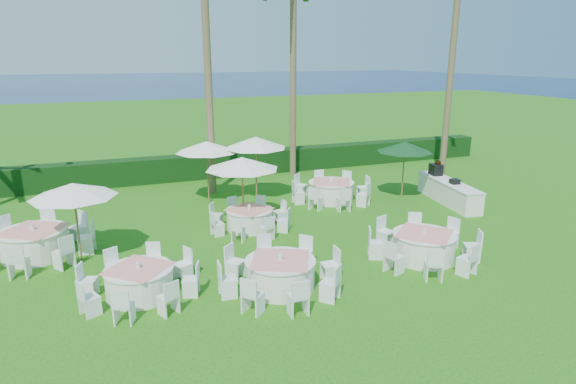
% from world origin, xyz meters
% --- Properties ---
extents(ground, '(120.00, 120.00, 0.00)m').
position_xyz_m(ground, '(0.00, 0.00, 0.00)').
color(ground, '#1A5E10').
rests_on(ground, ground).
extents(hedge, '(34.00, 1.00, 1.20)m').
position_xyz_m(hedge, '(0.00, 12.00, 0.60)').
color(hedge, black).
rests_on(hedge, ground).
extents(ocean, '(260.00, 260.00, 0.00)m').
position_xyz_m(ocean, '(0.00, 102.00, 0.00)').
color(ocean, '#07164B').
rests_on(ocean, ground).
extents(banquet_table_a, '(3.02, 3.02, 0.93)m').
position_xyz_m(banquet_table_a, '(-3.65, 0.04, 0.41)').
color(banquet_table_a, white).
rests_on(banquet_table_a, ground).
extents(banquet_table_b, '(3.31, 3.31, 0.99)m').
position_xyz_m(banquet_table_b, '(-0.12, -0.88, 0.44)').
color(banquet_table_b, white).
rests_on(banquet_table_b, ground).
extents(banquet_table_c, '(3.29, 3.29, 1.01)m').
position_xyz_m(banquet_table_c, '(4.62, -0.64, 0.44)').
color(banquet_table_c, white).
rests_on(banquet_table_c, ground).
extents(banquet_table_d, '(3.52, 3.52, 1.05)m').
position_xyz_m(banquet_table_d, '(-6.47, 3.84, 0.46)').
color(banquet_table_d, white).
rests_on(banquet_table_d, ground).
extents(banquet_table_e, '(2.94, 2.94, 0.90)m').
position_xyz_m(banquet_table_e, '(0.44, 3.86, 0.39)').
color(banquet_table_e, white).
rests_on(banquet_table_e, ground).
extents(banquet_table_f, '(3.42, 3.42, 1.02)m').
position_xyz_m(banquet_table_f, '(4.70, 5.94, 0.45)').
color(banquet_table_f, white).
rests_on(banquet_table_f, ground).
extents(umbrella_a, '(2.50, 2.50, 2.43)m').
position_xyz_m(umbrella_a, '(-5.15, 3.03, 2.22)').
color(umbrella_a, brown).
rests_on(umbrella_a, ground).
extents(umbrella_b, '(2.66, 2.66, 2.54)m').
position_xyz_m(umbrella_b, '(0.35, 4.34, 2.32)').
color(umbrella_b, brown).
rests_on(umbrella_b, ground).
extents(umbrella_c, '(2.60, 2.60, 2.61)m').
position_xyz_m(umbrella_c, '(-0.23, 7.68, 2.38)').
color(umbrella_c, brown).
rests_on(umbrella_c, ground).
extents(umbrella_d, '(2.61, 2.61, 2.76)m').
position_xyz_m(umbrella_d, '(1.75, 7.20, 2.51)').
color(umbrella_d, brown).
rests_on(umbrella_d, ground).
extents(umbrella_green, '(2.36, 2.36, 2.51)m').
position_xyz_m(umbrella_green, '(7.73, 5.14, 2.29)').
color(umbrella_green, brown).
rests_on(umbrella_green, ground).
extents(buffet_table, '(1.43, 4.05, 1.41)m').
position_xyz_m(buffet_table, '(9.24, 3.98, 0.49)').
color(buffet_table, white).
rests_on(buffet_table, ground).
extents(staff_person, '(0.63, 0.48, 1.56)m').
position_xyz_m(staff_person, '(9.49, 5.16, 0.78)').
color(staff_person, gray).
rests_on(staff_person, ground).
extents(palm_c, '(4.31, 4.33, 11.72)m').
position_xyz_m(palm_c, '(0.26, 9.07, 6.35)').
color(palm_c, brown).
rests_on(palm_c, ground).
extents(palm_d, '(4.38, 4.21, 9.71)m').
position_xyz_m(palm_d, '(4.88, 10.85, 5.32)').
color(palm_d, brown).
rests_on(palm_d, ground).
extents(palm_e, '(4.16, 4.40, 10.11)m').
position_xyz_m(palm_e, '(12.20, 8.11, 5.52)').
color(palm_e, brown).
rests_on(palm_e, ground).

